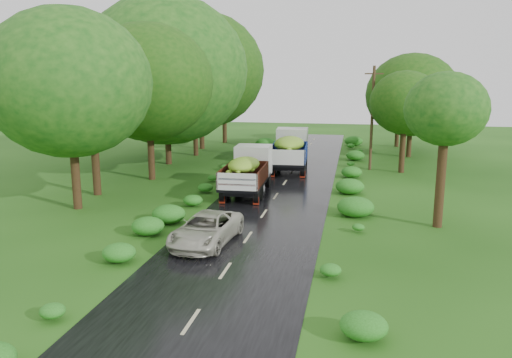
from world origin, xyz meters
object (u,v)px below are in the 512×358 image
(car, at_px, (206,229))
(utility_pole, at_px, (372,117))
(truck_far, at_px, (290,148))
(truck_near, at_px, (248,169))

(car, relative_size, utility_pole, 0.59)
(truck_far, bearing_deg, truck_near, -104.13)
(car, xyz_separation_m, utility_pole, (7.37, 19.25, 3.39))
(truck_near, xyz_separation_m, car, (0.23, -9.70, -0.87))
(truck_near, bearing_deg, car, -90.51)
(truck_far, relative_size, car, 1.57)
(truck_near, xyz_separation_m, truck_far, (1.55, 8.30, 0.16))
(truck_near, bearing_deg, utility_pole, 49.67)
(utility_pole, bearing_deg, car, -112.76)
(truck_far, xyz_separation_m, utility_pole, (6.04, 1.25, 2.36))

